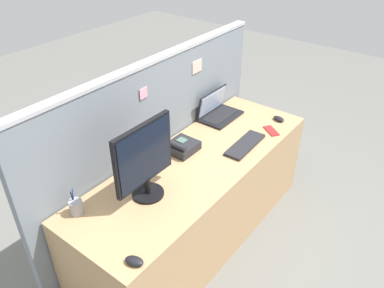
# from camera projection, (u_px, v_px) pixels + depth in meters

# --- Properties ---
(ground_plane) EXTENTS (10.00, 10.00, 0.00)m
(ground_plane) POSITION_uv_depth(u_px,v_px,m) (197.00, 234.00, 3.04)
(ground_plane) COLOR slate
(desk) EXTENTS (2.03, 0.68, 0.72)m
(desk) POSITION_uv_depth(u_px,v_px,m) (197.00, 200.00, 2.84)
(desk) COLOR tan
(desk) RESTS_ON ground_plane
(cubicle_divider) EXTENTS (2.24, 0.07, 1.37)m
(cubicle_divider) POSITION_uv_depth(u_px,v_px,m) (157.00, 146.00, 2.86)
(cubicle_divider) COLOR gray
(cubicle_divider) RESTS_ON ground_plane
(desktop_monitor) EXTENTS (0.45, 0.20, 0.49)m
(desktop_monitor) POSITION_uv_depth(u_px,v_px,m) (144.00, 159.00, 2.21)
(desktop_monitor) COLOR black
(desktop_monitor) RESTS_ON desk
(laptop) EXTENTS (0.36, 0.24, 0.22)m
(laptop) POSITION_uv_depth(u_px,v_px,m) (217.00, 110.00, 3.15)
(laptop) COLOR black
(laptop) RESTS_ON desk
(desk_phone) EXTENTS (0.21, 0.19, 0.10)m
(desk_phone) POSITION_uv_depth(u_px,v_px,m) (182.00, 147.00, 2.73)
(desk_phone) COLOR #232328
(desk_phone) RESTS_ON desk
(keyboard_main) EXTENTS (0.40, 0.14, 0.02)m
(keyboard_main) POSITION_uv_depth(u_px,v_px,m) (245.00, 145.00, 2.80)
(keyboard_main) COLOR #232328
(keyboard_main) RESTS_ON desk
(computer_mouse_right_hand) EXTENTS (0.08, 0.11, 0.03)m
(computer_mouse_right_hand) POSITION_uv_depth(u_px,v_px,m) (279.00, 119.00, 3.11)
(computer_mouse_right_hand) COLOR black
(computer_mouse_right_hand) RESTS_ON desk
(computer_mouse_left_hand) EXTENTS (0.09, 0.11, 0.03)m
(computer_mouse_left_hand) POSITION_uv_depth(u_px,v_px,m) (134.00, 261.00, 1.90)
(computer_mouse_left_hand) COLOR black
(computer_mouse_left_hand) RESTS_ON desk
(pen_cup) EXTENTS (0.08, 0.08, 0.18)m
(pen_cup) POSITION_uv_depth(u_px,v_px,m) (76.00, 207.00, 2.19)
(pen_cup) COLOR #99999E
(pen_cup) RESTS_ON desk
(cell_phone_red_case) EXTENTS (0.14, 0.16, 0.01)m
(cell_phone_red_case) POSITION_uv_depth(u_px,v_px,m) (271.00, 131.00, 2.98)
(cell_phone_red_case) COLOR #B22323
(cell_phone_red_case) RESTS_ON desk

